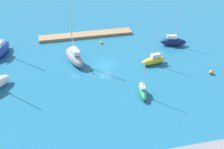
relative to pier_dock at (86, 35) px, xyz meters
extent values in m
plane|color=#1E668C|center=(-1.88, 15.17, -0.35)|extent=(160.00, 160.00, 0.00)
cube|color=#997A56|center=(0.00, 0.00, 0.00)|extent=(23.35, 3.16, 0.69)
ellipsoid|color=yellow|center=(-11.86, 17.03, 0.47)|extent=(5.67, 2.66, 1.63)
cube|color=silver|center=(-12.29, 16.95, 1.64)|extent=(2.11, 1.35, 0.71)
cylinder|color=silver|center=(-11.59, 17.08, 4.85)|extent=(0.13, 0.13, 7.14)
cylinder|color=silver|center=(-12.71, 16.87, 2.14)|extent=(2.24, 0.53, 0.10)
ellipsoid|color=#141E4C|center=(-19.42, 9.73, 0.58)|extent=(6.26, 3.40, 1.85)
cube|color=silver|center=(-18.96, 9.60, 1.89)|extent=(2.37, 1.63, 0.77)
cylinder|color=silver|center=(-19.71, 9.82, 4.85)|extent=(0.14, 0.14, 6.70)
cylinder|color=silver|center=(-18.40, 9.43, 2.43)|extent=(2.66, 0.90, 0.12)
ellipsoid|color=gray|center=(4.36, 12.85, 0.98)|extent=(4.28, 8.03, 2.64)
cube|color=silver|center=(4.19, 13.44, 2.77)|extent=(2.06, 3.04, 0.94)
cylinder|color=silver|center=(4.46, 12.48, 7.81)|extent=(0.18, 0.18, 11.02)
cylinder|color=silver|center=(4.00, 14.11, 3.39)|extent=(1.07, 3.32, 0.15)
ellipsoid|color=#2347B2|center=(19.86, 5.38, 0.83)|extent=(4.45, 8.11, 2.35)
ellipsoid|color=#19724C|center=(-6.16, 27.21, 0.36)|extent=(1.97, 5.03, 1.41)
cube|color=silver|center=(-6.20, 26.82, 1.30)|extent=(1.04, 1.85, 0.47)
cylinder|color=silver|center=(-6.13, 27.46, 4.69)|extent=(0.12, 0.12, 7.24)
cylinder|color=silver|center=(-6.25, 26.48, 1.68)|extent=(0.34, 1.97, 0.09)
sphere|color=orange|center=(-21.81, 23.42, 0.08)|extent=(0.86, 0.86, 0.86)
sphere|color=yellow|center=(-2.95, 4.96, -0.01)|extent=(0.66, 0.66, 0.66)
camera|label=1|loc=(8.48, 66.88, 30.66)|focal=46.44mm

